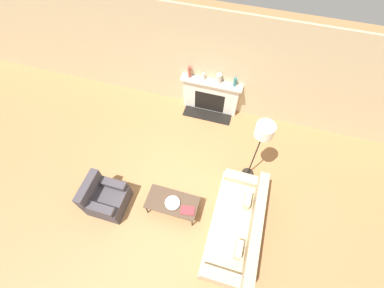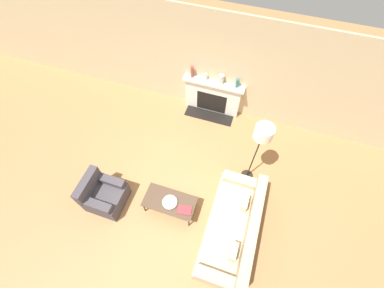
% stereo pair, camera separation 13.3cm
% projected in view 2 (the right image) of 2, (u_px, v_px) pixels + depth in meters
% --- Properties ---
extents(ground_plane, '(18.00, 18.00, 0.00)m').
position_uv_depth(ground_plane, '(173.00, 201.00, 6.00)').
color(ground_plane, '#A87547').
extents(wall_back, '(18.00, 0.06, 2.90)m').
position_uv_depth(wall_back, '(215.00, 66.00, 6.45)').
color(wall_back, '#C6B289').
rests_on(wall_back, ground_plane).
extents(fireplace, '(1.65, 0.59, 1.06)m').
position_uv_depth(fireplace, '(213.00, 97.00, 7.14)').
color(fireplace, silver).
rests_on(fireplace, ground_plane).
extents(couch, '(0.97, 2.27, 0.86)m').
position_uv_depth(couch, '(233.00, 229.00, 5.35)').
color(couch, tan).
rests_on(couch, ground_plane).
extents(armchair_near, '(0.81, 0.78, 0.87)m').
position_uv_depth(armchair_near, '(103.00, 195.00, 5.75)').
color(armchair_near, '#423D42').
rests_on(armchair_near, ground_plane).
extents(coffee_table, '(1.13, 0.57, 0.43)m').
position_uv_depth(coffee_table, '(169.00, 202.00, 5.59)').
color(coffee_table, '#4C3828').
rests_on(coffee_table, ground_plane).
extents(bowl, '(0.32, 0.32, 0.05)m').
position_uv_depth(bowl, '(170.00, 202.00, 5.51)').
color(bowl, silver).
rests_on(bowl, coffee_table).
extents(book, '(0.32, 0.24, 0.02)m').
position_uv_depth(book, '(185.00, 210.00, 5.44)').
color(book, '#9E2D33').
rests_on(book, coffee_table).
extents(floor_lamp, '(0.38, 0.38, 1.97)m').
position_uv_depth(floor_lamp, '(262.00, 137.00, 4.97)').
color(floor_lamp, black).
rests_on(floor_lamp, ground_plane).
extents(mantel_vase_left, '(0.09, 0.09, 0.32)m').
position_uv_depth(mantel_vase_left, '(192.00, 72.00, 6.66)').
color(mantel_vase_left, brown).
rests_on(mantel_vase_left, fireplace).
extents(mantel_vase_center_left, '(0.07, 0.07, 0.21)m').
position_uv_depth(mantel_vase_center_left, '(206.00, 77.00, 6.65)').
color(mantel_vase_center_left, beige).
rests_on(mantel_vase_center_left, fireplace).
extents(mantel_vase_center_right, '(0.15, 0.15, 0.27)m').
position_uv_depth(mantel_vase_center_right, '(221.00, 79.00, 6.55)').
color(mantel_vase_center_right, beige).
rests_on(mantel_vase_center_right, fireplace).
extents(mantel_vase_right, '(0.08, 0.08, 0.25)m').
position_uv_depth(mantel_vase_right, '(237.00, 83.00, 6.49)').
color(mantel_vase_right, '#28666B').
rests_on(mantel_vase_right, fireplace).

